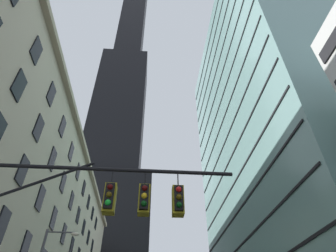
% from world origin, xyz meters
% --- Properties ---
extents(dark_skyscraper, '(29.50, 29.50, 223.39)m').
position_xyz_m(dark_skyscraper, '(-14.93, 83.79, 65.13)').
color(dark_skyscraper, black).
rests_on(dark_skyscraper, ground).
extents(glass_office_midrise, '(19.03, 39.49, 59.96)m').
position_xyz_m(glass_office_midrise, '(20.46, 28.71, 29.98)').
color(glass_office_midrise, gray).
rests_on(glass_office_midrise, ground).
extents(traffic_signal_mast, '(8.77, 0.63, 6.82)m').
position_xyz_m(traffic_signal_mast, '(-2.87, 2.39, 5.11)').
color(traffic_signal_mast, black).
rests_on(traffic_signal_mast, sidewalk_left).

